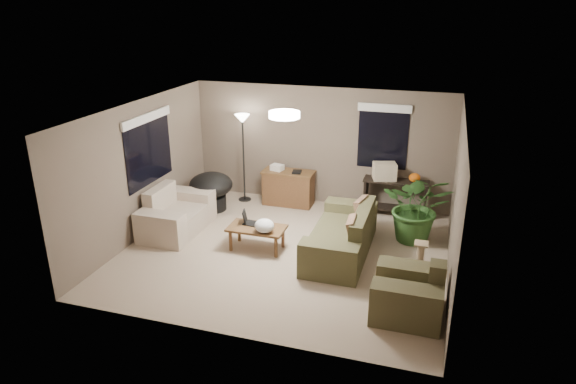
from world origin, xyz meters
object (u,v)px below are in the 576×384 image
(loveseat, at_px, (176,216))
(houseplant, at_px, (417,214))
(floor_lamp, at_px, (243,129))
(desk, at_px, (288,188))
(coffee_table, at_px, (257,230))
(main_sofa, at_px, (343,238))
(armchair, at_px, (409,295))
(papasan_chair, at_px, (211,188))
(cat_scratching_post, at_px, (420,259))
(console_table, at_px, (395,195))

(loveseat, distance_m, houseplant, 4.51)
(floor_lamp, relative_size, houseplant, 1.43)
(desk, bearing_deg, coffee_table, -87.69)
(main_sofa, distance_m, floor_lamp, 3.43)
(coffee_table, relative_size, desk, 0.91)
(loveseat, xyz_separation_m, coffee_table, (1.76, -0.28, 0.06))
(desk, distance_m, houseplant, 2.93)
(armchair, xyz_separation_m, papasan_chair, (-4.28, 2.68, 0.17))
(floor_lamp, bearing_deg, loveseat, -109.76)
(main_sofa, relative_size, desk, 2.00)
(desk, relative_size, floor_lamp, 0.58)
(coffee_table, distance_m, papasan_chair, 2.11)
(floor_lamp, bearing_deg, houseplant, -14.49)
(loveseat, relative_size, houseplant, 1.19)
(papasan_chair, bearing_deg, houseplant, -3.54)
(floor_lamp, bearing_deg, main_sofa, -35.71)
(cat_scratching_post, bearing_deg, floor_lamp, 151.77)
(houseplant, bearing_deg, main_sofa, -142.94)
(loveseat, relative_size, desk, 1.45)
(console_table, bearing_deg, desk, -177.78)
(loveseat, height_order, coffee_table, loveseat)
(papasan_chair, distance_m, cat_scratching_post, 4.57)
(main_sofa, distance_m, armchair, 1.97)
(console_table, distance_m, cat_scratching_post, 2.32)
(console_table, height_order, floor_lamp, floor_lamp)
(coffee_table, relative_size, floor_lamp, 0.52)
(loveseat, height_order, console_table, loveseat)
(armchair, bearing_deg, papasan_chair, 147.96)
(loveseat, height_order, floor_lamp, floor_lamp)
(console_table, xyz_separation_m, papasan_chair, (-3.70, -0.83, 0.03))
(main_sofa, relative_size, cat_scratching_post, 4.40)
(houseplant, bearing_deg, armchair, -88.22)
(console_table, relative_size, cat_scratching_post, 2.60)
(loveseat, bearing_deg, console_table, 26.88)
(armchair, height_order, cat_scratching_post, armchair)
(main_sofa, bearing_deg, desk, 129.87)
(coffee_table, relative_size, houseplant, 0.75)
(loveseat, relative_size, floor_lamp, 0.84)
(papasan_chair, xyz_separation_m, houseplant, (4.20, -0.26, 0.06))
(coffee_table, xyz_separation_m, houseplant, (2.66, 1.17, 0.16))
(desk, relative_size, cat_scratching_post, 2.20)
(desk, height_order, floor_lamp, floor_lamp)
(loveseat, distance_m, papasan_chair, 1.19)
(loveseat, distance_m, desk, 2.53)
(armchair, height_order, console_table, armchair)
(armchair, xyz_separation_m, console_table, (-0.57, 3.51, 0.14))
(main_sofa, bearing_deg, papasan_chair, 159.35)
(coffee_table, bearing_deg, main_sofa, 11.10)
(houseplant, bearing_deg, desk, 159.93)
(papasan_chair, height_order, cat_scratching_post, papasan_chair)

